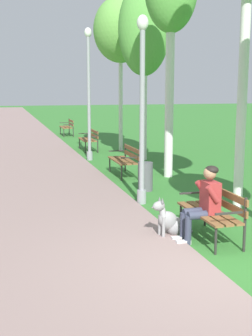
% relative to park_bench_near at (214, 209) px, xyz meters
% --- Properties ---
extents(ground_plane, '(120.00, 120.00, 0.00)m').
position_rel_park_bench_near_xyz_m(ground_plane, '(-0.31, -1.14, -0.51)').
color(ground_plane, '#33752D').
extents(paved_path, '(4.13, 60.00, 0.04)m').
position_rel_park_bench_near_xyz_m(paved_path, '(-2.62, 22.86, -0.49)').
color(paved_path, gray).
rests_on(paved_path, ground).
extents(park_bench_near, '(0.55, 1.50, 0.85)m').
position_rel_park_bench_near_xyz_m(park_bench_near, '(0.00, 0.00, 0.00)').
color(park_bench_near, brown).
rests_on(park_bench_near, ground).
extents(park_bench_mid, '(0.55, 1.50, 0.85)m').
position_rel_park_bench_near_xyz_m(park_bench_mid, '(0.05, 5.67, 0.00)').
color(park_bench_mid, brown).
rests_on(park_bench_mid, ground).
extents(park_bench_far, '(0.55, 1.50, 0.85)m').
position_rel_park_bench_near_xyz_m(park_bench_far, '(0.07, 11.09, 0.00)').
color(park_bench_far, brown).
rests_on(park_bench_far, ground).
extents(park_bench_furthest, '(0.55, 1.50, 0.85)m').
position_rel_park_bench_near_xyz_m(park_bench_furthest, '(0.06, 17.08, 0.00)').
color(park_bench_furthest, brown).
rests_on(park_bench_furthest, ground).
extents(person_seated_on_near_bench, '(0.74, 0.49, 1.25)m').
position_rel_park_bench_near_xyz_m(person_seated_on_near_bench, '(-0.21, -0.06, 0.17)').
color(person_seated_on_near_bench, '#33384C').
rests_on(person_seated_on_near_bench, ground).
extents(dog_grey, '(0.83, 0.36, 0.71)m').
position_rel_park_bench_near_xyz_m(dog_grey, '(-0.65, 0.29, -0.25)').
color(dog_grey, gray).
rests_on(dog_grey, ground).
extents(lamp_post_near, '(0.24, 0.24, 3.95)m').
position_rel_park_bench_near_xyz_m(lamp_post_near, '(-0.45, 2.53, 1.53)').
color(lamp_post_near, gray).
rests_on(lamp_post_near, ground).
extents(lamp_post_mid, '(0.24, 0.24, 4.46)m').
position_rel_park_bench_near_xyz_m(lamp_post_mid, '(-0.40, 8.73, 1.79)').
color(lamp_post_mid, gray).
rests_on(lamp_post_mid, ground).
extents(birch_tree_fourth, '(1.76, 1.55, 5.97)m').
position_rel_park_bench_near_xyz_m(birch_tree_fourth, '(1.43, 8.32, 3.86)').
color(birch_tree_fourth, silver).
rests_on(birch_tree_fourth, ground).
extents(birch_tree_fifth, '(2.09, 2.27, 5.95)m').
position_rel_park_bench_near_xyz_m(birch_tree_fifth, '(1.29, 10.87, 4.16)').
color(birch_tree_fifth, silver).
rests_on(birch_tree_fifth, ground).
extents(litter_bin, '(0.36, 0.36, 0.70)m').
position_rel_park_bench_near_xyz_m(litter_bin, '(0.01, 3.70, -0.16)').
color(litter_bin, '#515156').
rests_on(litter_bin, ground).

